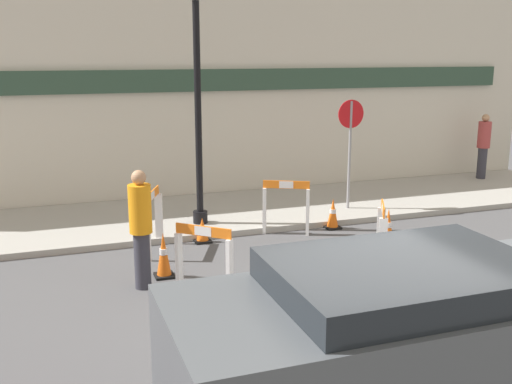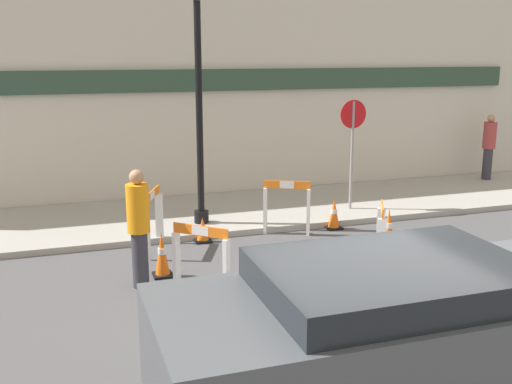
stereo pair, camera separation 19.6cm
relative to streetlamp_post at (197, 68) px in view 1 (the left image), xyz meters
name	(u,v)px [view 1 (the left image)]	position (x,y,z in m)	size (l,w,h in m)	color
ground_plane	(368,338)	(0.79, -5.26, -3.14)	(60.00, 60.00, 0.00)	#4C4C4F
sidewalk_slab	(226,212)	(0.79, 0.84, -3.08)	(18.00, 3.20, 0.12)	#9E9B93
storefront_facade	(205,82)	(0.79, 2.51, -0.39)	(18.00, 0.22, 5.50)	beige
streetlamp_post	(197,68)	(0.00, 0.00, 0.00)	(0.44, 0.44, 4.67)	black
stop_sign	(350,136)	(3.32, 0.07, -1.46)	(0.60, 0.06, 2.34)	gray
barricade_0	(382,233)	(2.30, -3.01, -2.60)	(0.45, 0.69, 1.04)	white
barricade_1	(286,205)	(1.46, -0.91, -2.57)	(0.86, 0.52, 1.05)	white
barricade_2	(153,219)	(-1.13, -1.13, -2.54)	(0.51, 0.97, 1.10)	white
barricade_3	(204,257)	(-0.76, -3.22, -2.59)	(0.74, 0.69, 1.02)	white
traffic_cone_0	(202,231)	(-0.18, -0.86, -2.92)	(0.30, 0.30, 0.46)	black
traffic_cone_1	(388,228)	(2.91, -2.22, -2.80)	(0.30, 0.30, 0.71)	black
traffic_cone_2	(333,214)	(2.49, -0.86, -2.85)	(0.30, 0.30, 0.61)	black
traffic_cone_3	(164,255)	(-1.18, -2.37, -2.79)	(0.30, 0.30, 0.72)	black
person_worker	(141,225)	(-1.56, -2.71, -2.17)	(0.43, 0.43, 1.79)	#33333D
person_pedestrian	(483,144)	(8.19, 1.70, -2.10)	(0.45, 0.45, 1.72)	#33333D
parked_car_1	(401,343)	(0.01, -7.11, -2.17)	(4.06, 1.88, 1.73)	#4C5156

